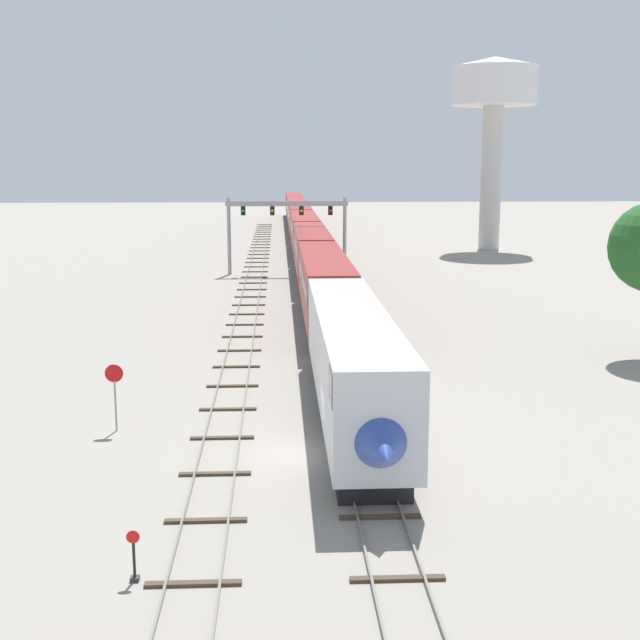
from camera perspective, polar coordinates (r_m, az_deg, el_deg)
The scene contains 8 objects.
ground_plane at distance 32.78m, azimuth -0.70°, elevation -9.13°, with size 400.00×400.00×0.00m, color gray.
track_main at distance 91.52m, azimuth -0.88°, elevation 3.83°, with size 2.60×200.00×0.16m.
track_near at distance 71.70m, azimuth -4.72°, elevation 1.85°, with size 2.60×160.00×0.16m.
passenger_train at distance 101.33m, azimuth -1.09°, elevation 5.95°, with size 3.04×152.61×4.80m.
signal_gantry at distance 83.49m, azimuth -2.27°, elevation 6.96°, with size 12.10×0.49×7.61m.
water_tower at distance 109.55m, azimuth 11.77°, elevation 14.67°, with size 10.73×10.73×23.75m.
switch_stand at distance 23.98m, azimuth -12.53°, elevation -15.84°, with size 0.36×0.24×1.46m.
stop_sign at distance 35.95m, azimuth -13.80°, elevation -4.51°, with size 0.76×0.08×2.88m.
Camera 1 is at (-1.15, -30.79, 11.17)m, focal length 47.01 mm.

